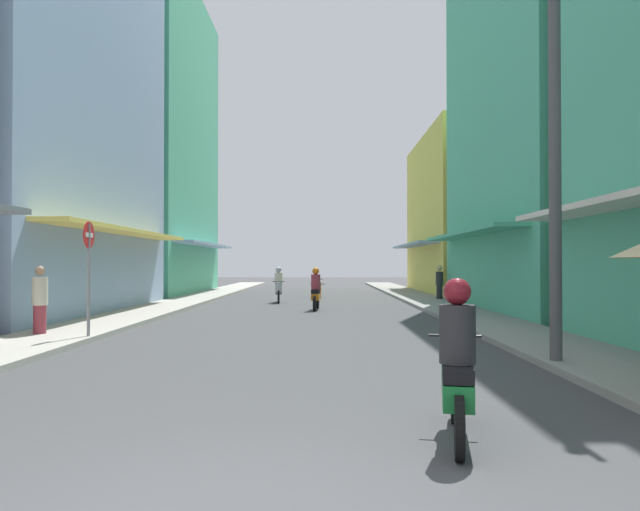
{
  "coord_description": "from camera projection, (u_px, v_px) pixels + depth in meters",
  "views": [
    {
      "loc": [
        0.72,
        -3.79,
        1.71
      ],
      "look_at": [
        0.63,
        12.3,
        1.94
      ],
      "focal_mm": 33.5,
      "sensor_mm": 36.0,
      "label": 1
    }
  ],
  "objects": [
    {
      "name": "ground_plane",
      "position": [
        305.0,
        307.0,
        23.64
      ],
      "size": [
        105.04,
        105.04,
        0.0
      ],
      "primitive_type": "plane",
      "color": "#424244"
    },
    {
      "name": "sidewalk_left",
      "position": [
        170.0,
        305.0,
        23.67
      ],
      "size": [
        2.12,
        55.75,
        0.12
      ],
      "primitive_type": "cube",
      "color": "#ADA89E",
      "rests_on": "ground"
    },
    {
      "name": "sidewalk_right",
      "position": [
        441.0,
        306.0,
        23.61
      ],
      "size": [
        2.12,
        55.75,
        0.12
      ],
      "primitive_type": "cube",
      "color": "gray",
      "rests_on": "ground"
    },
    {
      "name": "building_left_mid",
      "position": [
        25.0,
        91.0,
        20.29
      ],
      "size": [
        7.05,
        13.04,
        15.21
      ],
      "color": "#8CA5CC",
      "rests_on": "ground"
    },
    {
      "name": "building_left_far",
      "position": [
        146.0,
        143.0,
        34.08
      ],
      "size": [
        7.05,
        12.94,
        17.32
      ],
      "color": "#4CB28C",
      "rests_on": "ground"
    },
    {
      "name": "building_right_mid",
      "position": [
        563.0,
        69.0,
        21.69
      ],
      "size": [
        7.05,
        11.81,
        17.66
      ],
      "color": "#4CB28C",
      "rests_on": "ground"
    },
    {
      "name": "building_right_far",
      "position": [
        474.0,
        215.0,
        34.47
      ],
      "size": [
        7.05,
        12.18,
        9.06
      ],
      "color": "#EFD159",
      "rests_on": "ground"
    },
    {
      "name": "motorbike_silver",
      "position": [
        279.0,
        287.0,
        26.33
      ],
      "size": [
        0.55,
        1.81,
        1.58
      ],
      "color": "black",
      "rests_on": "ground"
    },
    {
      "name": "motorbike_black",
      "position": [
        318.0,
        288.0,
        30.34
      ],
      "size": [
        0.55,
        1.81,
        0.96
      ],
      "color": "black",
      "rests_on": "ground"
    },
    {
      "name": "motorbike_green",
      "position": [
        457.0,
        368.0,
        5.78
      ],
      "size": [
        0.6,
        1.79,
        1.58
      ],
      "color": "black",
      "rests_on": "ground"
    },
    {
      "name": "motorbike_orange",
      "position": [
        316.0,
        291.0,
        22.04
      ],
      "size": [
        0.55,
        1.81,
        1.58
      ],
      "color": "black",
      "rests_on": "ground"
    },
    {
      "name": "pedestrian_foreground",
      "position": [
        440.0,
        281.0,
        27.15
      ],
      "size": [
        0.44,
        0.44,
        1.68
      ],
      "color": "#262628",
      "rests_on": "ground"
    },
    {
      "name": "pedestrian_crossing",
      "position": [
        40.0,
        302.0,
        13.61
      ],
      "size": [
        0.34,
        0.34,
        1.66
      ],
      "color": "#99333F",
      "rests_on": "ground"
    },
    {
      "name": "utility_pole",
      "position": [
        555.0,
        128.0,
        9.89
      ],
      "size": [
        0.2,
        1.2,
        7.78
      ],
      "color": "#4C4C4F",
      "rests_on": "ground"
    },
    {
      "name": "street_sign_no_entry",
      "position": [
        89.0,
        264.0,
        13.16
      ],
      "size": [
        0.07,
        0.6,
        2.65
      ],
      "color": "gray",
      "rests_on": "ground"
    }
  ]
}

